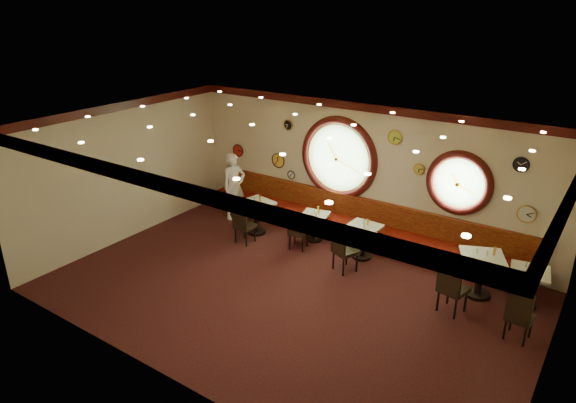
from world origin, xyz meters
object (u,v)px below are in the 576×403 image
(chair_d, at_px, (451,283))
(condiment_c_bottle, at_px, (368,222))
(condiment_c_salt, at_px, (364,222))
(condiment_b_pepper, at_px, (316,214))
(chair_e, at_px, (520,312))
(table_a, at_px, (256,214))
(chair_c, at_px, (342,245))
(condiment_d_bottle, at_px, (495,251))
(condiment_a_bottle, at_px, (260,198))
(condiment_e_salt, at_px, (526,264))
(chair_b, at_px, (297,228))
(chair_a, at_px, (242,221))
(condiment_a_salt, at_px, (251,199))
(condiment_e_pepper, at_px, (529,268))
(condiment_d_pepper, at_px, (487,254))
(condiment_b_salt, at_px, (315,210))
(condiment_d_salt, at_px, (477,251))
(table_c, at_px, (363,238))
(condiment_c_pepper, at_px, (365,226))
(condiment_e_bottle, at_px, (535,265))
(table_e, at_px, (528,284))
(table_b, at_px, (315,224))
(condiment_a_pepper, at_px, (254,200))
(condiment_b_bottle, at_px, (319,210))
(table_d, at_px, (481,271))
(waiter, at_px, (234,186))

(chair_d, relative_size, condiment_c_bottle, 4.30)
(condiment_c_salt, height_order, condiment_b_pepper, condiment_c_salt)
(chair_e, distance_m, condiment_b_pepper, 4.87)
(table_a, relative_size, condiment_b_pepper, 9.89)
(chair_c, bearing_deg, chair_e, 17.89)
(condiment_d_bottle, bearing_deg, condiment_a_bottle, -177.65)
(condiment_c_bottle, xyz_separation_m, condiment_e_salt, (3.20, -0.00, -0.04))
(chair_b, distance_m, condiment_c_bottle, 1.56)
(chair_a, distance_m, condiment_a_salt, 0.73)
(condiment_b_pepper, bearing_deg, condiment_e_pepper, -1.47)
(condiment_d_pepper, height_order, condiment_c_bottle, condiment_d_pepper)
(condiment_b_salt, height_order, condiment_c_bottle, condiment_c_bottle)
(condiment_d_pepper, height_order, condiment_d_bottle, condiment_d_bottle)
(condiment_d_salt, relative_size, condiment_c_bottle, 0.58)
(condiment_e_salt, xyz_separation_m, condiment_e_pepper, (0.07, -0.10, -0.00))
(chair_a, height_order, condiment_d_salt, chair_a)
(table_c, relative_size, condiment_d_bottle, 4.36)
(condiment_a_salt, xyz_separation_m, condiment_d_salt, (5.21, 0.21, 0.05))
(chair_a, distance_m, condiment_e_pepper, 5.98)
(condiment_d_salt, height_order, condiment_c_pepper, condiment_d_salt)
(condiment_e_bottle, bearing_deg, table_e, -113.30)
(chair_d, bearing_deg, condiment_c_salt, 166.43)
(condiment_b_salt, distance_m, condiment_a_bottle, 1.34)
(condiment_b_pepper, height_order, condiment_c_pepper, condiment_c_pepper)
(condiment_b_salt, bearing_deg, condiment_d_pepper, -4.84)
(table_e, height_order, condiment_c_bottle, condiment_c_bottle)
(chair_c, bearing_deg, condiment_b_pepper, 166.79)
(table_a, bearing_deg, chair_d, -8.54)
(chair_b, distance_m, chair_c, 1.34)
(condiment_e_salt, bearing_deg, condiment_a_salt, -176.24)
(chair_c, bearing_deg, table_e, 37.68)
(chair_a, relative_size, condiment_b_pepper, 6.95)
(table_e, xyz_separation_m, condiment_c_bottle, (-3.30, 0.10, 0.37))
(condiment_a_bottle, relative_size, condiment_c_bottle, 1.12)
(table_a, xyz_separation_m, condiment_c_bottle, (2.73, 0.40, 0.32))
(table_b, height_order, condiment_c_bottle, condiment_c_bottle)
(condiment_d_pepper, bearing_deg, condiment_b_pepper, 176.72)
(chair_a, relative_size, condiment_d_bottle, 3.52)
(condiment_a_pepper, distance_m, condiment_e_bottle, 6.10)
(condiment_b_bottle, distance_m, condiment_d_bottle, 3.95)
(table_d, height_order, waiter, waiter)
(condiment_a_pepper, xyz_separation_m, condiment_e_bottle, (6.08, 0.44, -0.03))
(condiment_d_salt, bearing_deg, table_b, 176.21)
(condiment_d_salt, bearing_deg, condiment_d_bottle, 21.10)
(condiment_a_bottle, relative_size, condiment_b_bottle, 0.96)
(condiment_d_bottle, bearing_deg, condiment_a_pepper, -176.21)
(table_d, height_order, condiment_e_pepper, table_d)
(condiment_c_salt, xyz_separation_m, condiment_c_bottle, (0.08, -0.00, 0.03))
(condiment_a_pepper, bearing_deg, table_d, 2.29)
(chair_e, relative_size, condiment_e_pepper, 5.52)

